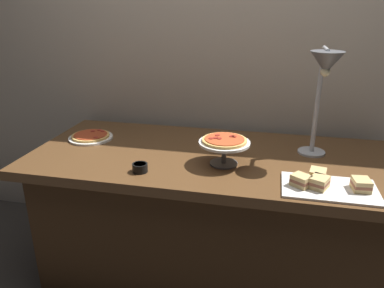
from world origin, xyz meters
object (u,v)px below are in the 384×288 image
(pizza_plate_front, at_px, (91,137))
(sauce_cup_near, at_px, (140,167))
(pizza_plate_center, at_px, (224,144))
(sandwich_platter, at_px, (327,184))
(heat_lamp, at_px, (324,75))

(pizza_plate_front, bearing_deg, sauce_cup_near, -39.98)
(sauce_cup_near, bearing_deg, pizza_plate_center, 25.13)
(pizza_plate_center, distance_m, sauce_cup_near, 0.42)
(sandwich_platter, distance_m, sauce_cup_near, 0.83)
(pizza_plate_front, xyz_separation_m, pizza_plate_center, (0.81, -0.19, 0.09))
(sauce_cup_near, bearing_deg, heat_lamp, 20.29)
(pizza_plate_center, relative_size, sandwich_platter, 0.63)
(pizza_plate_center, xyz_separation_m, sandwich_platter, (0.46, -0.16, -0.09))
(heat_lamp, distance_m, pizza_plate_front, 1.31)
(sauce_cup_near, bearing_deg, sandwich_platter, 0.80)
(heat_lamp, distance_m, sauce_cup_near, 0.95)
(sandwich_platter, height_order, sauce_cup_near, sandwich_platter)
(pizza_plate_center, height_order, sauce_cup_near, pizza_plate_center)
(pizza_plate_front, bearing_deg, sandwich_platter, -15.62)
(heat_lamp, bearing_deg, sauce_cup_near, -159.71)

